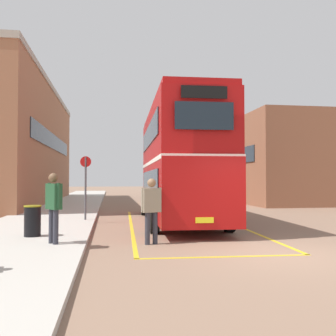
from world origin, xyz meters
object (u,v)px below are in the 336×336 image
object	(u,v)px
single_deck_bus	(185,181)
bus_stop_sign	(86,181)
double_decker_bus	(179,162)
pedestrian_boarding	(151,206)
litter_bin	(33,221)
pedestrian_waiting_near	(54,202)

from	to	relation	value
single_deck_bus	bus_stop_sign	xyz separation A→B (m)	(-7.99, -19.57, 0.06)
double_decker_bus	bus_stop_sign	size ratio (longest dim) A/B	4.06
double_decker_bus	bus_stop_sign	world-z (taller)	double_decker_bus
pedestrian_boarding	litter_bin	size ratio (longest dim) A/B	2.03
pedestrian_boarding	pedestrian_waiting_near	xyz separation A→B (m)	(-2.56, -0.35, 0.14)
single_deck_bus	pedestrian_boarding	distance (m)	25.63
pedestrian_boarding	litter_bin	bearing A→B (deg)	162.53
litter_bin	bus_stop_sign	size ratio (longest dim) A/B	0.35
double_decker_bus	single_deck_bus	distance (m)	20.14
pedestrian_waiting_near	litter_bin	world-z (taller)	pedestrian_waiting_near
bus_stop_sign	double_decker_bus	bearing A→B (deg)	-1.82
pedestrian_waiting_near	bus_stop_sign	xyz separation A→B (m)	(0.44, 5.72, 0.50)
double_decker_bus	single_deck_bus	xyz separation A→B (m)	(4.17, 19.69, -0.87)
single_deck_bus	pedestrian_waiting_near	distance (m)	26.66
pedestrian_boarding	pedestrian_waiting_near	bearing A→B (deg)	-172.23
pedestrian_waiting_near	pedestrian_boarding	bearing A→B (deg)	7.77
single_deck_bus	bus_stop_sign	distance (m)	21.14
pedestrian_boarding	bus_stop_sign	xyz separation A→B (m)	(-2.11, 5.38, 0.63)
pedestrian_boarding	litter_bin	world-z (taller)	pedestrian_boarding
pedestrian_waiting_near	litter_bin	size ratio (longest dim) A/B	2.03
pedestrian_boarding	pedestrian_waiting_near	world-z (taller)	pedestrian_waiting_near
litter_bin	bus_stop_sign	bearing A→B (deg)	74.16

